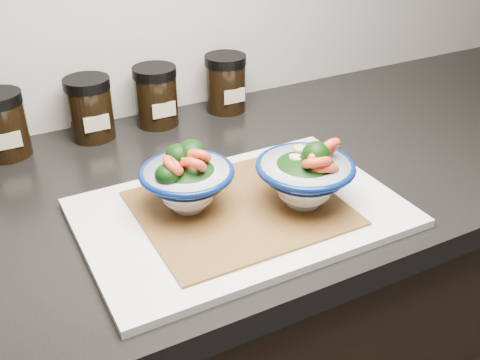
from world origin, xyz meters
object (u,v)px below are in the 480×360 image
spice_jar_c (90,108)px  spice_jar_d (156,96)px  cutting_board (241,213)px  bowl_right (306,175)px  spice_jar_b (2,125)px  spice_jar_e (226,83)px  bowl_left (187,181)px

spice_jar_c → spice_jar_d: bearing=0.0°
cutting_board → bowl_right: bearing=-19.6°
cutting_board → bowl_right: bowl_right is taller
spice_jar_b → spice_jar_c: same height
spice_jar_b → spice_jar_d: size_ratio=1.00×
spice_jar_b → spice_jar_d: same height
cutting_board → spice_jar_e: spice_jar_e is taller
spice_jar_c → spice_jar_e: (0.27, 0.00, 0.00)m
bowl_left → spice_jar_c: bearing=99.0°
bowl_right → spice_jar_d: bowl_right is taller
spice_jar_d → bowl_right: bearing=-78.6°
spice_jar_b → cutting_board: bearing=-53.4°
bowl_right → spice_jar_b: bearing=132.2°
bowl_right → spice_jar_e: size_ratio=1.24×
cutting_board → spice_jar_b: (-0.27, 0.36, 0.05)m
spice_jar_d → spice_jar_e: bearing=0.0°
bowl_left → spice_jar_d: same height
cutting_board → spice_jar_b: bearing=126.6°
bowl_right → spice_jar_d: size_ratio=1.24×
cutting_board → spice_jar_e: bearing=66.5°
spice_jar_d → spice_jar_e: same height
spice_jar_c → spice_jar_e: size_ratio=1.00×
spice_jar_e → cutting_board: bearing=-113.5°
spice_jar_b → spice_jar_e: 0.42m
spice_jar_b → spice_jar_e: (0.42, 0.00, 0.00)m
spice_jar_d → spice_jar_e: size_ratio=1.00×
cutting_board → spice_jar_c: spice_jar_c is taller
spice_jar_b → spice_jar_e: bearing=0.0°
bowl_left → spice_jar_d: size_ratio=1.18×
bowl_right → spice_jar_c: bowl_right is taller
bowl_right → spice_jar_e: bowl_right is taller
spice_jar_d → spice_jar_b: bearing=180.0°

